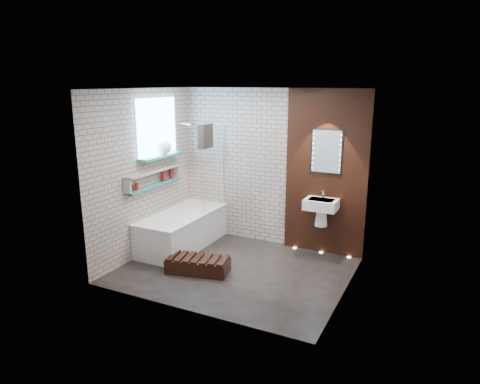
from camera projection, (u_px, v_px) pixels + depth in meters
The scene contains 15 objects.
ground at pixel (236, 270), 6.38m from camera, with size 3.20×3.20×0.00m, color black.
room_shell at pixel (235, 184), 6.06m from camera, with size 3.24×3.20×2.60m.
walnut_panel at pixel (326, 173), 6.75m from camera, with size 1.30×0.06×2.60m, color black.
clerestory_window at pixel (157, 133), 6.88m from camera, with size 0.18×1.00×0.94m.
display_niche at pixel (154, 178), 6.87m from camera, with size 0.14×1.30×0.26m.
bathtub at pixel (182, 230), 7.22m from camera, with size 0.79×1.74×0.70m.
bath_screen at pixel (213, 169), 7.21m from camera, with size 0.01×0.78×1.40m, color white.
towel at pixel (205, 136), 6.87m from camera, with size 0.11×0.29×0.38m, color black.
shower_head at pixel (192, 124), 7.26m from camera, with size 0.18×0.18×0.02m, color silver.
washbasin at pixel (321, 208), 6.71m from camera, with size 0.50×0.36×0.58m.
led_mirror at pixel (327, 152), 6.63m from camera, with size 0.50×0.02×0.70m.
walnut_step at pixel (198, 265), 6.29m from camera, with size 0.89×0.40×0.20m, color black.
niche_bottles at pixel (160, 178), 7.01m from camera, with size 0.07×0.97×0.18m.
sill_vases at pixel (164, 147), 6.98m from camera, with size 0.23×0.23×0.23m.
floor_uplights at pixel (321, 252), 7.01m from camera, with size 0.96×0.06×0.01m.
Camera 1 is at (2.66, -5.26, 2.69)m, focal length 32.38 mm.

